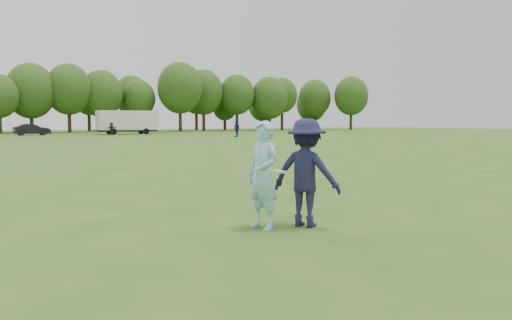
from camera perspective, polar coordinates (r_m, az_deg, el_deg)
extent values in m
plane|color=#2A5718|center=(9.31, 5.30, -6.91)|extent=(200.00, 200.00, 0.00)
imported|color=#94CDE4|center=(8.46, 0.82, -1.73)|extent=(0.59, 0.76, 1.84)
imported|color=#1C1D3D|center=(8.70, 5.76, -1.45)|extent=(1.26, 1.40, 1.88)
imported|color=navy|center=(56.24, -2.24, 3.61)|extent=(0.58, 1.16, 1.91)
imported|color=orange|center=(72.47, 1.53, 3.70)|extent=(0.88, 0.93, 1.61)
imported|color=black|center=(66.77, -16.18, 3.46)|extent=(1.59, 0.90, 1.63)
imported|color=black|center=(69.03, -24.24, 3.19)|extent=(4.50, 1.97, 1.44)
cone|color=#E05C0B|center=(53.41, 1.26, 2.70)|extent=(0.28, 0.28, 0.30)
cylinder|color=white|center=(8.42, 2.70, -1.33)|extent=(0.33, 0.33, 0.05)
cube|color=white|center=(70.25, -14.49, 4.42)|extent=(8.00, 2.50, 2.60)
cube|color=black|center=(70.26, -14.46, 3.28)|extent=(7.60, 2.30, 0.25)
cylinder|color=black|center=(68.50, -15.96, 3.14)|extent=(0.80, 0.25, 0.80)
cylinder|color=black|center=(70.93, -16.45, 3.17)|extent=(0.80, 0.25, 0.80)
cylinder|color=black|center=(69.69, -12.44, 3.23)|extent=(0.80, 0.25, 0.80)
cylinder|color=black|center=(72.08, -13.04, 3.26)|extent=(0.80, 0.25, 0.80)
cube|color=#333333|center=(69.23, -17.98, 3.23)|extent=(1.20, 0.15, 0.12)
cylinder|color=#332114|center=(80.23, -27.24, 3.78)|extent=(0.56, 0.56, 3.01)
cylinder|color=#332114|center=(82.93, -24.25, 3.96)|extent=(0.56, 0.56, 3.23)
ellipsoid|color=#274216|center=(83.05, -24.36, 7.21)|extent=(7.29, 7.29, 8.38)
cylinder|color=#332114|center=(83.53, -20.54, 4.26)|extent=(0.56, 0.56, 3.77)
ellipsoid|color=#274216|center=(83.67, -20.63, 7.58)|extent=(6.95, 6.95, 8.00)
cylinder|color=#332114|center=(85.08, -17.18, 4.20)|extent=(0.56, 0.56, 3.33)
ellipsoid|color=#274216|center=(85.19, -17.25, 7.24)|extent=(6.71, 6.71, 7.71)
cylinder|color=#332114|center=(86.89, -13.21, 4.25)|extent=(0.56, 0.56, 3.22)
ellipsoid|color=#274216|center=(86.97, -13.26, 6.86)|extent=(5.54, 5.54, 6.37)
cylinder|color=#332114|center=(86.13, -8.65, 4.62)|extent=(0.56, 0.56, 4.15)
ellipsoid|color=#274216|center=(86.31, -8.69, 8.15)|extent=(7.59, 7.59, 8.73)
cylinder|color=#332114|center=(91.64, -6.00, 4.58)|extent=(0.56, 0.56, 3.95)
ellipsoid|color=#274216|center=(91.79, -6.02, 7.71)|extent=(7.16, 7.16, 8.24)
cylinder|color=#332114|center=(93.05, -2.19, 4.58)|extent=(0.56, 0.56, 3.90)
ellipsoid|color=#274216|center=(93.18, -2.20, 7.48)|extent=(6.49, 6.49, 7.46)
cylinder|color=#332114|center=(95.09, 1.54, 4.36)|extent=(0.56, 0.56, 3.16)
ellipsoid|color=#274216|center=(95.18, 1.55, 7.10)|extent=(6.99, 6.99, 8.04)
cylinder|color=#332114|center=(99.47, 2.98, 4.69)|extent=(0.56, 0.56, 4.29)
ellipsoid|color=#274216|center=(99.59, 3.00, 7.40)|extent=(6.02, 6.02, 6.93)
cylinder|color=#332114|center=(105.95, 6.69, 4.49)|extent=(0.56, 0.56, 3.68)
ellipsoid|color=#274216|center=(106.05, 6.72, 7.04)|extent=(6.78, 6.78, 7.80)
cylinder|color=#332114|center=(104.68, 10.79, 4.52)|extent=(0.56, 0.56, 3.96)
ellipsoid|color=#274216|center=(104.80, 10.83, 7.21)|extent=(6.93, 6.93, 7.96)
cylinder|color=#332114|center=(89.73, -24.27, 3.94)|extent=(0.56, 0.56, 3.11)
ellipsoid|color=#274216|center=(89.80, -24.35, 6.38)|extent=(5.34, 5.34, 6.14)
cylinder|color=#332114|center=(92.51, -18.53, 4.23)|extent=(0.56, 0.56, 3.50)
ellipsoid|color=#274216|center=(92.59, -18.58, 6.58)|extent=(4.82, 4.82, 5.54)
cylinder|color=#332114|center=(94.92, -13.98, 4.42)|extent=(0.56, 0.56, 3.80)
ellipsoid|color=#274216|center=(95.03, -14.03, 7.19)|extent=(6.34, 6.34, 7.29)
cylinder|color=#332114|center=(97.29, -6.82, 4.53)|extent=(0.56, 0.56, 3.84)
ellipsoid|color=#274216|center=(97.37, -6.85, 6.94)|extent=(5.09, 5.09, 5.86)
cylinder|color=#332114|center=(98.53, -3.58, 4.19)|extent=(0.56, 0.56, 2.58)
ellipsoid|color=#274216|center=(98.57, -3.59, 6.14)|extent=(4.86, 4.86, 5.59)
cylinder|color=#332114|center=(104.30, 0.75, 4.23)|extent=(0.56, 0.56, 2.62)
ellipsoid|color=#274216|center=(104.35, 0.75, 6.37)|extent=(6.11, 6.11, 7.02)
cylinder|color=#332114|center=(109.54, 6.34, 4.19)|extent=(0.56, 0.56, 2.54)
ellipsoid|color=#274216|center=(109.60, 6.36, 6.30)|extent=(6.47, 6.47, 7.44)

